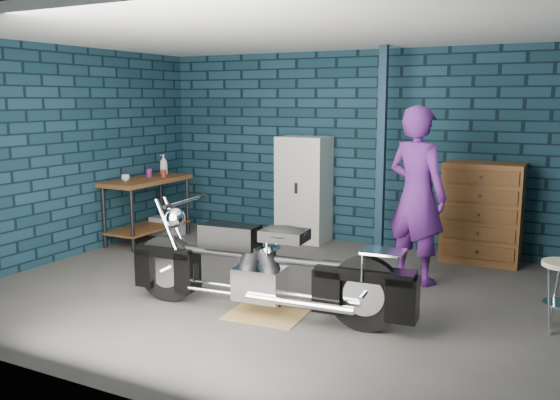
# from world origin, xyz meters

# --- Properties ---
(ground) EXTENTS (6.00, 6.00, 0.00)m
(ground) POSITION_xyz_m (0.00, 0.00, 0.00)
(ground) COLOR #4A4745
(ground) RESTS_ON ground
(room_walls) EXTENTS (6.02, 5.01, 2.71)m
(room_walls) POSITION_xyz_m (0.00, 0.55, 1.90)
(room_walls) COLOR #0E2631
(room_walls) RESTS_ON ground
(support_post) EXTENTS (0.10, 0.10, 2.70)m
(support_post) POSITION_xyz_m (0.55, 1.95, 1.35)
(support_post) COLOR #13293D
(support_post) RESTS_ON ground
(workbench) EXTENTS (0.60, 1.40, 0.91)m
(workbench) POSITION_xyz_m (-2.68, 1.20, 0.46)
(workbench) COLOR brown
(workbench) RESTS_ON ground
(drip_mat) EXTENTS (0.76, 0.59, 0.01)m
(drip_mat) POSITION_xyz_m (0.29, -0.67, 0.00)
(drip_mat) COLOR olive
(drip_mat) RESTS_ON ground
(motorcycle) EXTENTS (2.47, 0.84, 1.07)m
(motorcycle) POSITION_xyz_m (0.29, -0.67, 0.53)
(motorcycle) COLOR black
(motorcycle) RESTS_ON ground
(person) EXTENTS (0.84, 0.70, 1.97)m
(person) POSITION_xyz_m (1.26, 1.05, 0.99)
(person) COLOR #541E73
(person) RESTS_ON ground
(storage_bin) EXTENTS (0.45, 0.32, 0.28)m
(storage_bin) POSITION_xyz_m (-2.66, 1.61, 0.14)
(storage_bin) COLOR gray
(storage_bin) RESTS_ON ground
(locker) EXTENTS (0.70, 0.50, 1.51)m
(locker) POSITION_xyz_m (-0.68, 2.23, 0.75)
(locker) COLOR silver
(locker) RESTS_ON ground
(tool_chest) EXTENTS (0.94, 0.52, 1.26)m
(tool_chest) POSITION_xyz_m (1.79, 2.23, 0.63)
(tool_chest) COLOR brown
(tool_chest) RESTS_ON ground
(shop_stool) EXTENTS (0.40, 0.40, 0.63)m
(shop_stool) POSITION_xyz_m (2.78, 0.19, 0.32)
(shop_stool) COLOR beige
(shop_stool) RESTS_ON ground
(cup_a) EXTENTS (0.13, 0.13, 0.09)m
(cup_a) POSITION_xyz_m (-2.77, 0.87, 0.95)
(cup_a) COLOR beige
(cup_a) RESTS_ON workbench
(mug_purple) EXTENTS (0.11, 0.11, 0.12)m
(mug_purple) POSITION_xyz_m (-2.76, 1.35, 0.97)
(mug_purple) COLOR #681B6E
(mug_purple) RESTS_ON workbench
(mug_red) EXTENTS (0.11, 0.11, 0.11)m
(mug_red) POSITION_xyz_m (-2.55, 1.42, 0.97)
(mug_red) COLOR maroon
(mug_red) RESTS_ON workbench
(bottle) EXTENTS (0.14, 0.14, 0.31)m
(bottle) POSITION_xyz_m (-2.70, 1.63, 1.06)
(bottle) COLOR gray
(bottle) RESTS_ON workbench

